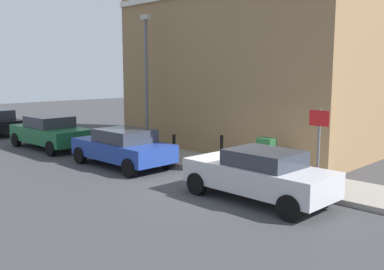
{
  "coord_description": "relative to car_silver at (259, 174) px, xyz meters",
  "views": [
    {
      "loc": [
        -9.53,
        -8.33,
        3.46
      ],
      "look_at": [
        1.46,
        2.47,
        1.2
      ],
      "focal_mm": 39.97,
      "sensor_mm": 36.0,
      "label": 1
    }
  ],
  "objects": [
    {
      "name": "utility_cabinet",
      "position": [
        2.46,
        1.47,
        -0.06
      ],
      "size": [
        0.46,
        0.61,
        1.15
      ],
      "color": "#1E4C28",
      "rests_on": "sidewalk"
    },
    {
      "name": "bollard_far_kerb",
      "position": [
        1.43,
        4.89,
        -0.04
      ],
      "size": [
        0.14,
        0.14,
        1.04
      ],
      "color": "black",
      "rests_on": "sidewalk"
    },
    {
      "name": "car_blue",
      "position": [
        -0.01,
        6.11,
        -0.0
      ],
      "size": [
        1.93,
        4.21,
        1.41
      ],
      "rotation": [
        0.0,
        0.0,
        1.57
      ],
      "color": "navy",
      "rests_on": "ground"
    },
    {
      "name": "lamppost",
      "position": [
        2.54,
        7.79,
        2.56
      ],
      "size": [
        0.2,
        0.44,
        5.72
      ],
      "color": "#59595B",
      "rests_on": "sidewalk"
    },
    {
      "name": "street_sign",
      "position": [
        1.62,
        -0.85,
        0.92
      ],
      "size": [
        0.08,
        0.6,
        2.3
      ],
      "color": "#59595B",
      "rests_on": "sidewalk"
    },
    {
      "name": "ground",
      "position": [
        0.23,
        1.72,
        -0.74
      ],
      "size": [
        80.0,
        80.0,
        0.0
      ],
      "primitive_type": "plane",
      "color": "#38383A"
    },
    {
      "name": "car_silver",
      "position": [
        0.0,
        0.0,
        0.0
      ],
      "size": [
        1.87,
        4.21,
        1.42
      ],
      "rotation": [
        0.0,
        0.0,
        1.55
      ],
      "color": "#B7B7BC",
      "rests_on": "ground"
    },
    {
      "name": "car_green",
      "position": [
        -0.07,
        11.56,
        0.02
      ],
      "size": [
        1.99,
        4.46,
        1.49
      ],
      "rotation": [
        0.0,
        0.0,
        1.58
      ],
      "color": "#195933",
      "rests_on": "ground"
    },
    {
      "name": "sidewalk",
      "position": [
        2.3,
        7.72,
        -0.67
      ],
      "size": [
        2.24,
        30.0,
        0.15
      ],
      "primitive_type": "cube",
      "color": "gray",
      "rests_on": "ground"
    },
    {
      "name": "bollard_near_cabinet",
      "position": [
        2.56,
        3.51,
        -0.04
      ],
      "size": [
        0.14,
        0.14,
        1.04
      ],
      "color": "black",
      "rests_on": "sidewalk"
    },
    {
      "name": "corner_building",
      "position": [
        7.01,
        5.18,
        4.03
      ],
      "size": [
        7.27,
        10.92,
        9.55
      ],
      "color": "olive",
      "rests_on": "ground"
    }
  ]
}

